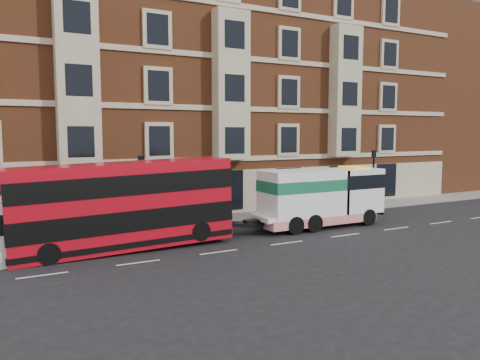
# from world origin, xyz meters

# --- Properties ---
(ground) EXTENTS (120.00, 120.00, 0.00)m
(ground) POSITION_xyz_m (0.00, 0.00, 0.00)
(ground) COLOR black
(ground) RESTS_ON ground
(sidewalk) EXTENTS (90.00, 3.00, 0.15)m
(sidewalk) POSITION_xyz_m (0.00, 7.50, 0.07)
(sidewalk) COLOR slate
(sidewalk) RESTS_ON ground
(victorian_terrace) EXTENTS (45.00, 12.00, 20.40)m
(victorian_terrace) POSITION_xyz_m (0.50, 15.00, 10.07)
(victorian_terrace) COLOR brown
(victorian_terrace) RESTS_ON ground
(filler_east) EXTENTS (18.00, 10.00, 19.00)m
(filler_east) POSITION_xyz_m (32.00, 14.00, 9.43)
(filler_east) COLOR brown
(filler_east) RESTS_ON ground
(lamp_post_west) EXTENTS (0.35, 0.15, 4.35)m
(lamp_post_west) POSITION_xyz_m (-6.00, 6.20, 2.68)
(lamp_post_west) COLOR black
(lamp_post_west) RESTS_ON sidewalk
(lamp_post_east) EXTENTS (0.35, 0.15, 4.35)m
(lamp_post_east) POSITION_xyz_m (12.00, 6.20, 2.68)
(lamp_post_east) COLOR black
(lamp_post_east) RESTS_ON sidewalk
(double_decker_bus) EXTENTS (10.77, 2.47, 4.36)m
(double_decker_bus) POSITION_xyz_m (-7.93, 2.62, 2.31)
(double_decker_bus) COLOR #B40A18
(double_decker_bus) RESTS_ON ground
(tow_truck) EXTENTS (8.62, 2.55, 3.59)m
(tow_truck) POSITION_xyz_m (4.12, 2.62, 1.91)
(tow_truck) COLOR white
(tow_truck) RESTS_ON ground
(pedestrian) EXTENTS (0.64, 0.43, 1.70)m
(pedestrian) POSITION_xyz_m (-7.88, 6.59, 1.00)
(pedestrian) COLOR black
(pedestrian) RESTS_ON sidewalk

